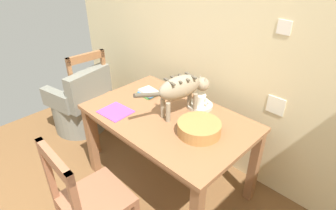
% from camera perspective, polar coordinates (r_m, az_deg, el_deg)
% --- Properties ---
extents(wall_rear, '(4.25, 0.11, 2.50)m').
position_cam_1_polar(wall_rear, '(2.48, 11.55, 13.47)').
color(wall_rear, beige).
rests_on(wall_rear, ground_plane).
extents(dining_table, '(1.35, 0.85, 0.74)m').
position_cam_1_polar(dining_table, '(2.30, 0.00, -4.05)').
color(dining_table, brown).
rests_on(dining_table, ground_plane).
extents(cat, '(0.22, 0.66, 0.34)m').
position_cam_1_polar(cat, '(2.17, 2.89, 3.44)').
color(cat, gray).
rests_on(cat, dining_table).
extents(saucer_bowl, '(0.21, 0.21, 0.03)m').
position_cam_1_polar(saucer_bowl, '(2.37, 6.51, -0.10)').
color(saucer_bowl, beige).
rests_on(saucer_bowl, dining_table).
extents(coffee_mug, '(0.13, 0.09, 0.09)m').
position_cam_1_polar(coffee_mug, '(2.34, 6.65, 1.10)').
color(coffee_mug, white).
rests_on(coffee_mug, saucer_bowl).
extents(magazine, '(0.26, 0.23, 0.01)m').
position_cam_1_polar(magazine, '(2.34, -10.61, -1.33)').
color(magazine, purple).
rests_on(magazine, dining_table).
extents(book_stack, '(0.19, 0.13, 0.05)m').
position_cam_1_polar(book_stack, '(2.54, -4.06, 2.55)').
color(book_stack, '#54A64C').
rests_on(book_stack, dining_table).
extents(wicker_basket, '(0.32, 0.32, 0.09)m').
position_cam_1_polar(wicker_basket, '(2.04, 6.35, -4.64)').
color(wicker_basket, '#A8733D').
rests_on(wicker_basket, dining_table).
extents(wooden_chair_near, '(0.45, 0.45, 0.95)m').
position_cam_1_polar(wooden_chair_near, '(3.11, -14.03, 1.01)').
color(wooden_chair_near, '#8D5D39').
rests_on(wooden_chair_near, ground_plane).
extents(wooden_chair_far, '(0.44, 0.44, 0.95)m').
position_cam_1_polar(wooden_chair_far, '(2.03, -15.65, -18.24)').
color(wooden_chair_far, brown).
rests_on(wooden_chair_far, ground_plane).
extents(wicker_armchair, '(0.65, 0.67, 0.78)m').
position_cam_1_polar(wicker_armchair, '(3.41, -17.30, -0.46)').
color(wicker_armchair, slate).
rests_on(wicker_armchair, ground_plane).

